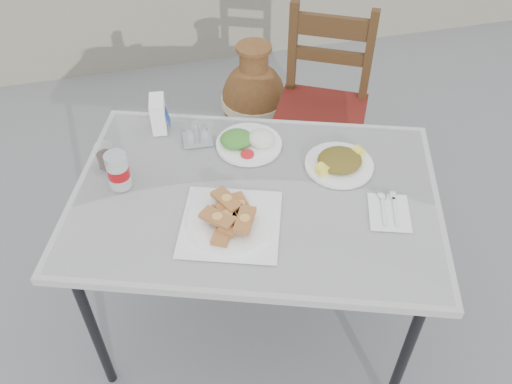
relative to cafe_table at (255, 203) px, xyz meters
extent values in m
plane|color=slate|center=(0.07, 0.03, -0.78)|extent=(80.00, 80.00, 0.00)
cylinder|color=black|center=(-0.69, -0.16, -0.39)|extent=(0.04, 0.04, 0.79)
cylinder|color=black|center=(0.44, -0.56, -0.39)|extent=(0.04, 0.04, 0.79)
cylinder|color=black|center=(-0.44, 0.56, -0.39)|extent=(0.04, 0.04, 0.79)
cylinder|color=black|center=(0.69, 0.16, -0.39)|extent=(0.04, 0.04, 0.79)
cube|color=silver|center=(0.00, 0.00, 0.04)|extent=(1.62, 1.35, 0.03)
cube|color=white|center=(0.00, 0.00, 0.06)|extent=(1.56, 1.29, 0.01)
cube|color=white|center=(-0.12, -0.14, 0.06)|extent=(0.44, 0.44, 0.00)
cylinder|color=white|center=(-0.12, -0.14, 0.07)|extent=(0.31, 0.31, 0.02)
cylinder|color=white|center=(-0.12, -0.14, 0.07)|extent=(0.32, 0.32, 0.01)
cylinder|color=white|center=(0.04, 0.27, 0.07)|extent=(0.27, 0.27, 0.01)
ellipsoid|color=white|center=(0.09, 0.26, 0.10)|extent=(0.11, 0.11, 0.06)
ellipsoid|color=#307621|center=(-0.01, 0.29, 0.09)|extent=(0.14, 0.12, 0.06)
cylinder|color=red|center=(0.02, 0.20, 0.08)|extent=(0.05, 0.05, 0.01)
cylinder|color=white|center=(0.36, 0.06, 0.07)|extent=(0.27, 0.27, 0.01)
ellipsoid|color=#296D1B|center=(0.36, 0.06, 0.09)|extent=(0.18, 0.16, 0.05)
cylinder|color=#F9EA43|center=(0.27, 0.02, 0.09)|extent=(0.06, 0.05, 0.05)
cylinder|color=#F9EA43|center=(0.44, 0.09, 0.09)|extent=(0.06, 0.05, 0.05)
cylinder|color=silver|center=(-0.49, 0.16, 0.13)|extent=(0.08, 0.08, 0.15)
cylinder|color=#AA0C13|center=(-0.49, 0.16, 0.13)|extent=(0.08, 0.08, 0.04)
cylinder|color=silver|center=(-0.49, 0.16, 0.21)|extent=(0.07, 0.07, 0.00)
cylinder|color=white|center=(-0.53, 0.29, 0.11)|extent=(0.07, 0.07, 0.10)
cylinder|color=black|center=(-0.53, 0.29, 0.09)|extent=(0.06, 0.06, 0.06)
cube|color=white|center=(-0.30, 0.48, 0.13)|extent=(0.07, 0.13, 0.14)
cube|color=#1742B2|center=(-0.26, 0.48, 0.12)|extent=(0.03, 0.06, 0.08)
cube|color=silver|center=(-0.16, 0.36, 0.07)|extent=(0.13, 0.10, 0.01)
cylinder|color=white|center=(-0.19, 0.34, 0.11)|extent=(0.03, 0.03, 0.07)
cylinder|color=white|center=(-0.13, 0.34, 0.11)|extent=(0.03, 0.03, 0.07)
cylinder|color=silver|center=(-0.16, 0.38, 0.10)|extent=(0.03, 0.03, 0.06)
cube|color=white|center=(0.45, -0.22, 0.06)|extent=(0.20, 0.23, 0.00)
cube|color=silver|center=(0.43, -0.22, 0.07)|extent=(0.06, 0.14, 0.00)
ellipsoid|color=silver|center=(0.45, -0.14, 0.07)|extent=(0.04, 0.05, 0.01)
cube|color=silver|center=(0.47, -0.23, 0.07)|extent=(0.06, 0.14, 0.00)
cube|color=silver|center=(0.49, -0.15, 0.07)|extent=(0.04, 0.05, 0.00)
cube|color=#361F0E|center=(0.28, 0.70, -0.53)|extent=(0.06, 0.06, 0.50)
cube|color=#361F0E|center=(0.64, 0.51, -0.53)|extent=(0.06, 0.06, 0.50)
cube|color=#361F0E|center=(0.47, 1.06, -0.53)|extent=(0.06, 0.06, 0.50)
cube|color=#361F0E|center=(0.83, 0.87, -0.53)|extent=(0.06, 0.06, 0.50)
cube|color=maroon|center=(0.55, 0.78, -0.25)|extent=(0.64, 0.64, 0.06)
cube|color=#361F0E|center=(0.47, 1.06, 0.00)|extent=(0.06, 0.06, 0.56)
cube|color=#361F0E|center=(0.83, 0.87, 0.00)|extent=(0.06, 0.06, 0.56)
cube|color=#361F0E|center=(0.65, 0.96, 0.17)|extent=(0.41, 0.24, 0.11)
cube|color=#361F0E|center=(0.65, 0.96, 0.00)|extent=(0.41, 0.24, 0.07)
cylinder|color=brown|center=(0.32, 1.30, -0.74)|extent=(0.30, 0.30, 0.08)
ellipsoid|color=brown|center=(0.32, 1.30, -0.45)|extent=(0.40, 0.40, 0.50)
cylinder|color=beige|center=(0.32, 1.30, -0.45)|extent=(0.40, 0.40, 0.06)
cylinder|color=brown|center=(0.32, 1.30, -0.18)|extent=(0.17, 0.17, 0.15)
cylinder|color=brown|center=(0.32, 1.30, -0.09)|extent=(0.21, 0.21, 0.02)
camera|label=1|loc=(-0.36, -1.42, 1.49)|focal=38.00mm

